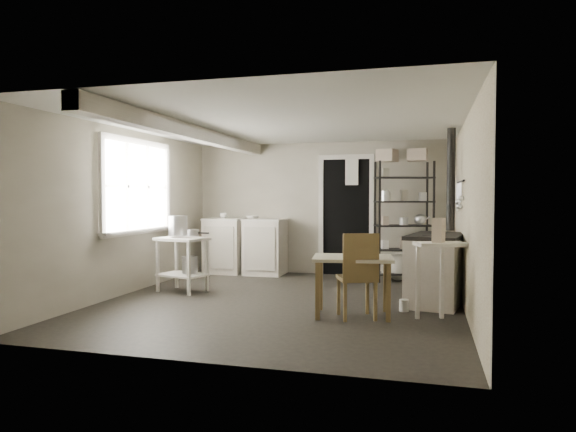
% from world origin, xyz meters
% --- Properties ---
extents(floor, '(5.00, 5.00, 0.00)m').
position_xyz_m(floor, '(0.00, 0.00, 0.00)').
color(floor, black).
rests_on(floor, ground).
extents(ceiling, '(5.00, 5.00, 0.00)m').
position_xyz_m(ceiling, '(0.00, 0.00, 2.30)').
color(ceiling, beige).
rests_on(ceiling, wall_back).
extents(wall_back, '(4.50, 0.02, 2.30)m').
position_xyz_m(wall_back, '(0.00, 2.50, 1.15)').
color(wall_back, '#A69F8D').
rests_on(wall_back, ground).
extents(wall_front, '(4.50, 0.02, 2.30)m').
position_xyz_m(wall_front, '(0.00, -2.50, 1.15)').
color(wall_front, '#A69F8D').
rests_on(wall_front, ground).
extents(wall_left, '(0.02, 5.00, 2.30)m').
position_xyz_m(wall_left, '(-2.25, 0.00, 1.15)').
color(wall_left, '#A69F8D').
rests_on(wall_left, ground).
extents(wall_right, '(0.02, 5.00, 2.30)m').
position_xyz_m(wall_right, '(2.25, 0.00, 1.15)').
color(wall_right, '#A69F8D').
rests_on(wall_right, ground).
extents(window, '(0.12, 1.76, 1.28)m').
position_xyz_m(window, '(-2.22, 0.20, 1.50)').
color(window, silver).
rests_on(window, wall_left).
extents(doorway, '(0.96, 0.10, 2.08)m').
position_xyz_m(doorway, '(0.45, 2.47, 1.00)').
color(doorway, silver).
rests_on(doorway, ground).
extents(ceiling_beam, '(0.18, 5.00, 0.18)m').
position_xyz_m(ceiling_beam, '(-1.20, 0.00, 2.20)').
color(ceiling_beam, silver).
rests_on(ceiling_beam, ceiling).
extents(wallpaper_panel, '(0.01, 5.00, 2.30)m').
position_xyz_m(wallpaper_panel, '(2.24, 0.00, 1.15)').
color(wallpaper_panel, beige).
rests_on(wallpaper_panel, wall_right).
extents(utensil_rail, '(0.06, 1.20, 0.44)m').
position_xyz_m(utensil_rail, '(2.19, 0.60, 1.55)').
color(utensil_rail, silver).
rests_on(utensil_rail, wall_right).
extents(prep_table, '(0.78, 0.65, 0.77)m').
position_xyz_m(prep_table, '(-1.57, 0.32, 0.40)').
color(prep_table, silver).
rests_on(prep_table, ground).
extents(stockpot, '(0.30, 0.30, 0.29)m').
position_xyz_m(stockpot, '(-1.65, 0.36, 0.94)').
color(stockpot, silver).
rests_on(stockpot, prep_table).
extents(saucepan, '(0.18, 0.18, 0.09)m').
position_xyz_m(saucepan, '(-1.37, 0.26, 0.85)').
color(saucepan, silver).
rests_on(saucepan, prep_table).
extents(bucket, '(0.28, 0.28, 0.24)m').
position_xyz_m(bucket, '(-1.46, 0.34, 0.39)').
color(bucket, silver).
rests_on(bucket, prep_table).
extents(base_cabinets, '(1.48, 0.64, 0.97)m').
position_xyz_m(base_cabinets, '(-1.29, 2.18, 0.46)').
color(base_cabinets, beige).
rests_on(base_cabinets, ground).
extents(mixing_bowl, '(0.36, 0.36, 0.07)m').
position_xyz_m(mixing_bowl, '(-1.16, 2.19, 0.95)').
color(mixing_bowl, white).
rests_on(mixing_bowl, base_cabinets).
extents(counter_cup, '(0.15, 0.15, 0.10)m').
position_xyz_m(counter_cup, '(-1.68, 2.13, 0.97)').
color(counter_cup, white).
rests_on(counter_cup, base_cabinets).
extents(shelf_rack, '(0.98, 0.64, 1.92)m').
position_xyz_m(shelf_rack, '(1.44, 2.11, 0.95)').
color(shelf_rack, black).
rests_on(shelf_rack, ground).
extents(shelf_jar, '(0.10, 0.10, 0.20)m').
position_xyz_m(shelf_jar, '(1.18, 2.05, 1.37)').
color(shelf_jar, white).
rests_on(shelf_jar, shelf_rack).
extents(storage_box_a, '(0.36, 0.34, 0.20)m').
position_xyz_m(storage_box_a, '(1.16, 2.16, 2.01)').
color(storage_box_a, beige).
rests_on(storage_box_a, shelf_rack).
extents(storage_box_b, '(0.32, 0.31, 0.19)m').
position_xyz_m(storage_box_b, '(1.64, 2.10, 1.99)').
color(storage_box_b, beige).
rests_on(storage_box_b, shelf_rack).
extents(stove, '(0.83, 1.22, 0.88)m').
position_xyz_m(stove, '(1.92, 0.43, 0.44)').
color(stove, beige).
rests_on(stove, ground).
extents(stovepipe, '(0.12, 0.12, 1.55)m').
position_xyz_m(stovepipe, '(2.10, 0.89, 1.59)').
color(stovepipe, black).
rests_on(stovepipe, stove).
extents(side_ledge, '(0.62, 0.47, 0.85)m').
position_xyz_m(side_ledge, '(1.95, -0.39, 0.43)').
color(side_ledge, silver).
rests_on(side_ledge, ground).
extents(oats_box, '(0.15, 0.20, 0.27)m').
position_xyz_m(oats_box, '(1.92, -0.41, 1.01)').
color(oats_box, beige).
rests_on(oats_box, side_ledge).
extents(work_table, '(0.97, 0.74, 0.68)m').
position_xyz_m(work_table, '(0.99, -0.52, 0.38)').
color(work_table, beige).
rests_on(work_table, ground).
extents(table_cup, '(0.14, 0.14, 0.10)m').
position_xyz_m(table_cup, '(1.22, -0.64, 0.81)').
color(table_cup, white).
rests_on(table_cup, work_table).
extents(chair, '(0.52, 0.53, 0.96)m').
position_xyz_m(chair, '(1.04, -0.61, 0.48)').
color(chair, brown).
rests_on(chair, ground).
extents(flour_sack, '(0.41, 0.36, 0.43)m').
position_xyz_m(flour_sack, '(1.36, 2.11, 0.24)').
color(flour_sack, silver).
rests_on(flour_sack, ground).
extents(floor_crock, '(0.11, 0.11, 0.14)m').
position_xyz_m(floor_crock, '(1.55, -0.14, 0.08)').
color(floor_crock, white).
rests_on(floor_crock, ground).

